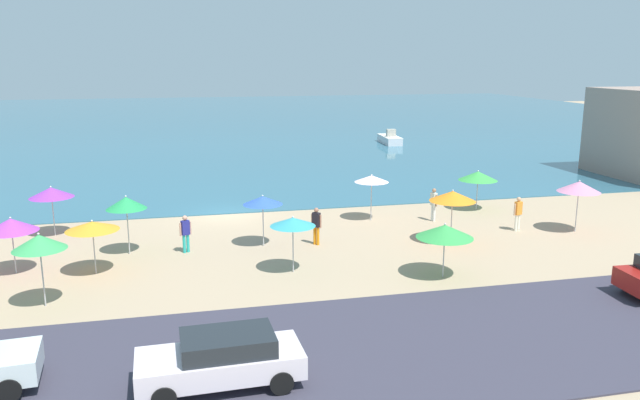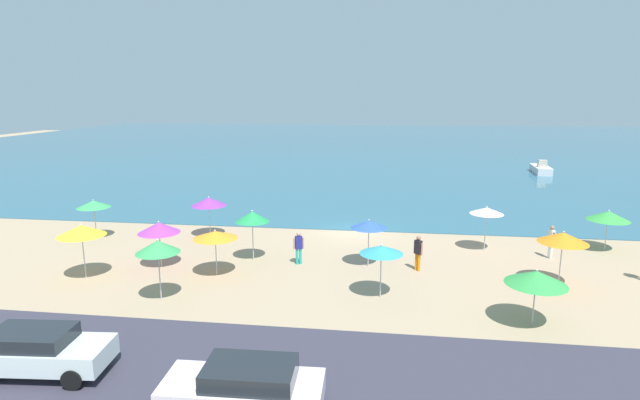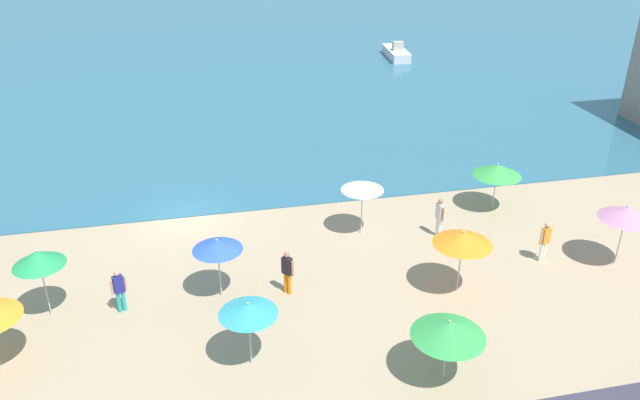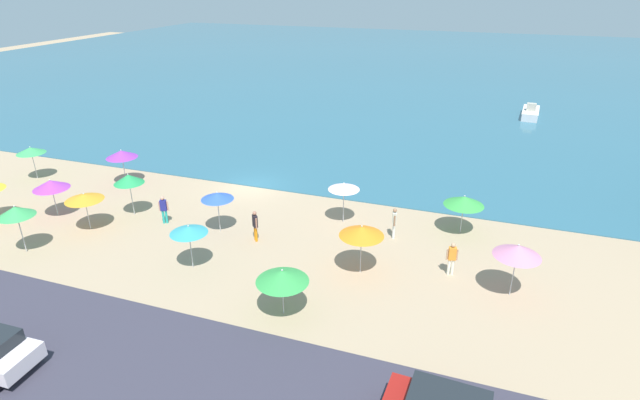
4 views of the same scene
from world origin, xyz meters
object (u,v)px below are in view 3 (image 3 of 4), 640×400
Objects in this scene: bather_1 at (545,240)px; bather_3 at (119,289)px; bather_2 at (439,215)px; skiff_nearshore at (396,53)px; beach_umbrella_5 at (38,258)px; beach_umbrella_12 at (463,238)px; beach_umbrella_0 at (248,309)px; beach_umbrella_13 at (449,329)px; beach_umbrella_6 at (627,213)px; bather_0 at (287,270)px; beach_umbrella_9 at (362,186)px; beach_umbrella_4 at (217,245)px; beach_umbrella_2 at (497,170)px.

bather_1 is 16.69m from bather_3.
bather_2 is 0.36× the size of skiff_nearshore.
beach_umbrella_5 is 15.04m from beach_umbrella_12.
beach_umbrella_13 is at bearing -18.41° from beach_umbrella_0.
beach_umbrella_6 is at bearing 3.39° from beach_umbrella_12.
bather_0 reaches higher than skiff_nearshore.
bather_1 is at bearing -29.46° from beach_umbrella_9.
beach_umbrella_5 is at bearing -126.17° from skiff_nearshore.
skiff_nearshore is at bearing 86.77° from beach_umbrella_6.
beach_umbrella_4 is at bearing -151.76° from beach_umbrella_9.
beach_umbrella_6 is at bearing -3.38° from beach_umbrella_5.
bather_0 reaches higher than bather_3.
beach_umbrella_2 is 12.27m from beach_umbrella_13.
beach_umbrella_0 is 40.69m from skiff_nearshore.
beach_umbrella_6 reaches higher than beach_umbrella_2.
beach_umbrella_9 is (-9.49, 4.61, -0.05)m from beach_umbrella_6.
beach_umbrella_9 is at bearing 44.13° from bather_0.
beach_umbrella_12 is 1.51× the size of bather_3.
beach_umbrella_13 is at bearing -53.98° from bather_0.
beach_umbrella_12 is 4.36m from bather_2.
beach_umbrella_5 is at bearing -165.20° from beach_umbrella_9.
beach_umbrella_2 is at bearing -99.23° from skiff_nearshore.
beach_umbrella_4 is 7.29m from beach_umbrella_9.
beach_umbrella_0 is 0.92× the size of beach_umbrella_12.
beach_umbrella_13 is 1.26× the size of bather_2.
beach_umbrella_6 is (2.72, -5.54, 0.34)m from beach_umbrella_2.
beach_umbrella_13 is 6.91m from bather_0.
beach_umbrella_5 is 1.50× the size of bather_0.
beach_umbrella_0 is at bearing -163.64° from bather_1.
beach_umbrella_0 is 0.94× the size of beach_umbrella_9.
beach_umbrella_5 is 1.18× the size of beach_umbrella_13.
bather_1 is (-2.81, 0.84, -1.36)m from beach_umbrella_6.
beach_umbrella_0 is at bearing 161.59° from beach_umbrella_13.
beach_umbrella_9 is 1.47× the size of bather_3.
beach_umbrella_9 is 10.74m from bather_3.
beach_umbrella_4 reaches higher than skiff_nearshore.
beach_umbrella_9 is at bearing -111.19° from skiff_nearshore.
beach_umbrella_12 is at bearing -104.64° from skiff_nearshore.
beach_umbrella_5 reaches higher than beach_umbrella_13.
beach_umbrella_5 is 14.00m from beach_umbrella_13.
beach_umbrella_0 reaches higher than bather_0.
bather_2 is at bearing -105.03° from skiff_nearshore.
beach_umbrella_12 is 4.93m from beach_umbrella_13.
bather_0 is 36.64m from skiff_nearshore.
bather_1 is at bearing 16.44° from beach_umbrella_12.
bather_0 is 0.36× the size of skiff_nearshore.
bather_2 is at bearing -16.31° from beach_umbrella_9.
bather_2 is (-3.53, -1.88, -0.99)m from beach_umbrella_2.
beach_umbrella_6 reaches higher than bather_0.
beach_umbrella_5 is 40.62m from skiff_nearshore.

